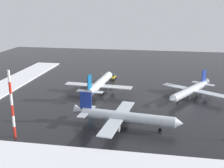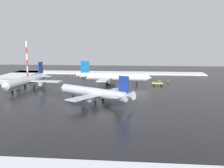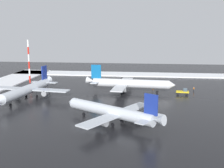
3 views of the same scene
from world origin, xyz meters
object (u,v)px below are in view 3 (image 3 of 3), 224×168
Objects in this scene: pushback_tug at (183,91)px; airplane_parked_portside at (112,112)px; airplane_distant_tail at (28,90)px; ground_crew_by_nose_gear at (153,90)px; airplane_parked_starboard at (128,83)px; antenna_mast at (29,61)px; ground_crew_near_tug at (194,89)px.

airplane_parked_portside is at bearing -116.81° from pushback_tug.
airplane_distant_tail is 46.57m from ground_crew_by_nose_gear.
airplane_parked_starboard is at bearing 179.24° from pushback_tug.
ground_crew_by_nose_gear is at bearing 117.26° from airplane_distant_tail.
pushback_tug is (-12.87, 54.64, -2.06)m from airplane_distant_tail.
airplane_distant_tail is 19.93× the size of ground_crew_by_nose_gear.
airplane_parked_starboard reaches higher than airplane_distant_tail.
antenna_mast reaches higher than pushback_tug.
antenna_mast is at bearing 171.59° from pushback_tug.
antenna_mast reaches higher than airplane_parked_portside.
airplane_parked_portside is (37.68, -1.97, -0.34)m from airplane_parked_starboard.
airplane_distant_tail is at bearing -160.99° from pushback_tug.
antenna_mast is (-14.46, -46.01, 6.35)m from airplane_parked_starboard.
airplane_parked_starboard is at bearing 72.56° from antenna_mast.
antenna_mast reaches higher than airplane_parked_starboard.
airplane_distant_tail is 32.64m from antenna_mast.
antenna_mast reaches higher than ground_crew_near_tug.
airplane_parked_starboard is 9.89m from ground_crew_by_nose_gear.
airplane_parked_starboard is 20.42× the size of ground_crew_by_nose_gear.
airplane_parked_portside is 68.57m from antenna_mast.
airplane_parked_starboard reaches higher than ground_crew_near_tug.
airplane_parked_starboard is at bearing -61.18° from airplane_parked_portside.
airplane_parked_portside is 39.16m from airplane_distant_tail.
airplane_distant_tail is 7.10× the size of pushback_tug.
airplane_parked_starboard is at bearing 120.86° from airplane_distant_tail.
ground_crew_by_nose_gear is 0.09× the size of antenna_mast.
pushback_tug is 69.21m from antenna_mast.
airplane_distant_tail is at bearing 91.97° from ground_crew_near_tug.
ground_crew_near_tug and ground_crew_by_nose_gear have the same top height.
airplane_distant_tail is at bearing 21.95° from antenna_mast.
ground_crew_near_tug is 1.00× the size of ground_crew_by_nose_gear.
ground_crew_by_nose_gear is at bearing 76.43° from antenna_mast.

